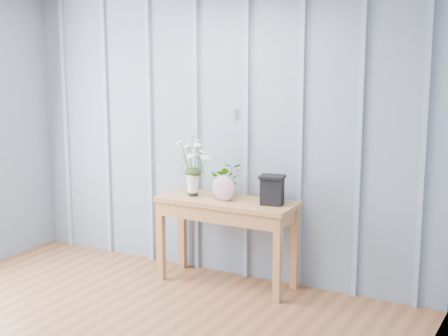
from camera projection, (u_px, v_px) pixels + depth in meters
The scene contains 6 objects.
room_shell at pixel (130, 55), 4.72m from camera, with size 4.00×4.50×2.50m.
sideboard at pixel (227, 212), 5.83m from camera, with size 1.20×0.45×0.75m.
daisy_vase at pixel (193, 157), 5.88m from camera, with size 0.38×0.29×0.54m.
spider_plant at pixel (227, 180), 5.86m from camera, with size 0.28×0.24×0.31m, color #1E3615.
felt_disc_vessel at pixel (224, 188), 5.74m from camera, with size 0.22×0.06×0.22m, color #894767.
carved_box at pixel (272, 190), 5.61m from camera, with size 0.22×0.19×0.24m.
Camera 1 is at (2.83, -3.00, 2.14)m, focal length 55.00 mm.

